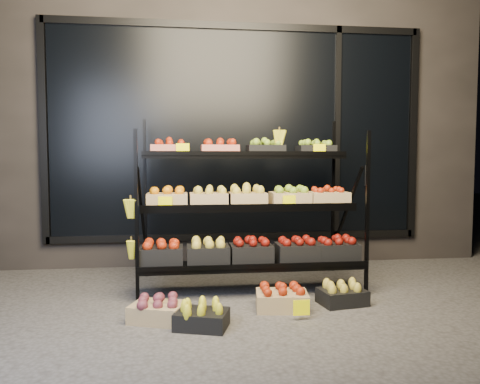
{
  "coord_description": "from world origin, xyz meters",
  "views": [
    {
      "loc": [
        -0.64,
        -3.85,
        1.24
      ],
      "look_at": [
        -0.09,
        0.55,
        0.93
      ],
      "focal_mm": 35.0,
      "sensor_mm": 36.0,
      "label": 1
    }
  ],
  "objects": [
    {
      "name": "ground",
      "position": [
        0.0,
        0.0,
        0.0
      ],
      "size": [
        24.0,
        24.0,
        0.0
      ],
      "primitive_type": "plane",
      "color": "#514F4C",
      "rests_on": "ground"
    },
    {
      "name": "display_rack",
      "position": [
        -0.01,
        0.6,
        0.79
      ],
      "size": [
        2.18,
        1.02,
        1.66
      ],
      "color": "black",
      "rests_on": "ground"
    },
    {
      "name": "floor_crate_midleft",
      "position": [
        -0.5,
        -0.47,
        0.09
      ],
      "size": [
        0.44,
        0.37,
        0.19
      ],
      "rotation": [
        0.0,
        0.0,
        -0.3
      ],
      "color": "black",
      "rests_on": "ground"
    },
    {
      "name": "floor_crate_midright",
      "position": [
        0.18,
        -0.12,
        0.1
      ],
      "size": [
        0.46,
        0.36,
        0.21
      ],
      "rotation": [
        0.0,
        0.0,
        -0.13
      ],
      "color": "tan",
      "rests_on": "ground"
    },
    {
      "name": "floor_crate_right",
      "position": [
        0.72,
        -0.05,
        0.09
      ],
      "size": [
        0.42,
        0.34,
        0.19
      ],
      "rotation": [
        0.0,
        0.0,
        0.18
      ],
      "color": "black",
      "rests_on": "ground"
    },
    {
      "name": "floor_crate_left",
      "position": [
        -0.83,
        -0.28,
        0.09
      ],
      "size": [
        0.47,
        0.41,
        0.2
      ],
      "rotation": [
        0.0,
        0.0,
        -0.35
      ],
      "color": "tan",
      "rests_on": "ground"
    },
    {
      "name": "tag_floor_b",
      "position": [
        0.27,
        -0.4,
        0.06
      ],
      "size": [
        0.13,
        0.01,
        0.12
      ],
      "primitive_type": "cube",
      "color": "#FFFB00",
      "rests_on": "ground"
    },
    {
      "name": "building",
      "position": [
        0.0,
        2.59,
        1.75
      ],
      "size": [
        6.0,
        2.08,
        3.5
      ],
      "color": "#2D2826",
      "rests_on": "ground"
    }
  ]
}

